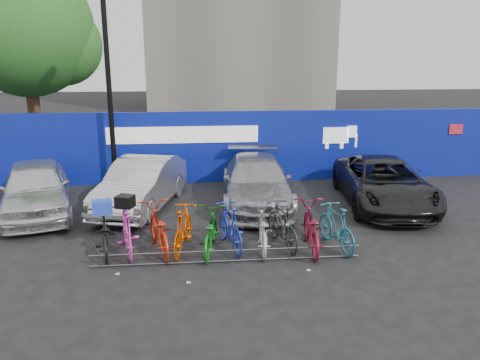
{
  "coord_description": "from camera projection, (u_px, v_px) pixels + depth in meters",
  "views": [
    {
      "loc": [
        -0.61,
        -9.54,
        4.16
      ],
      "look_at": [
        0.52,
        2.0,
        1.09
      ],
      "focal_mm": 35.0,
      "sensor_mm": 36.0,
      "label": 1
    }
  ],
  "objects": [
    {
      "name": "ground",
      "position": [
        226.0,
        251.0,
        10.3
      ],
      "size": [
        100.0,
        100.0,
        0.0
      ],
      "primitive_type": "plane",
      "color": "black",
      "rests_on": "ground"
    },
    {
      "name": "hoarding",
      "position": [
        213.0,
        147.0,
        15.76
      ],
      "size": [
        22.0,
        0.18,
        2.4
      ],
      "color": "#0A168C",
      "rests_on": "ground"
    },
    {
      "name": "tree",
      "position": [
        32.0,
        32.0,
        18.04
      ],
      "size": [
        5.4,
        5.2,
        7.8
      ],
      "color": "#382314",
      "rests_on": "ground"
    },
    {
      "name": "lamppost",
      "position": [
        109.0,
        86.0,
        14.36
      ],
      "size": [
        0.25,
        0.5,
        6.11
      ],
      "color": "black",
      "rests_on": "ground"
    },
    {
      "name": "bike_rack",
      "position": [
        227.0,
        256.0,
        9.68
      ],
      "size": [
        5.6,
        0.03,
        0.3
      ],
      "color": "#595B60",
      "rests_on": "ground"
    },
    {
      "name": "car_0",
      "position": [
        36.0,
        188.0,
        12.6
      ],
      "size": [
        2.81,
        4.56,
        1.45
      ],
      "primitive_type": "imported",
      "rotation": [
        0.0,
        0.0,
        0.28
      ],
      "color": "silver",
      "rests_on": "ground"
    },
    {
      "name": "car_1",
      "position": [
        141.0,
        184.0,
        13.09
      ],
      "size": [
        2.49,
        4.45,
        1.39
      ],
      "primitive_type": "imported",
      "rotation": [
        0.0,
        0.0,
        -0.26
      ],
      "color": "#AFAEB3",
      "rests_on": "ground"
    },
    {
      "name": "car_2",
      "position": [
        256.0,
        181.0,
        13.44
      ],
      "size": [
        2.23,
        4.81,
        1.36
      ],
      "primitive_type": "imported",
      "rotation": [
        0.0,
        0.0,
        -0.07
      ],
      "color": "#999A9D",
      "rests_on": "ground"
    },
    {
      "name": "car_3",
      "position": [
        384.0,
        183.0,
        13.36
      ],
      "size": [
        2.76,
        5.02,
        1.33
      ],
      "primitive_type": "imported",
      "rotation": [
        0.0,
        0.0,
        -0.12
      ],
      "color": "black",
      "rests_on": "ground"
    },
    {
      "name": "bike_0",
      "position": [
        104.0,
        234.0,
        10.1
      ],
      "size": [
        0.93,
        1.81,
        0.91
      ],
      "primitive_type": "imported",
      "rotation": [
        0.0,
        0.0,
        3.34
      ],
      "color": "black",
      "rests_on": "ground"
    },
    {
      "name": "bike_1",
      "position": [
        127.0,
        231.0,
        10.08
      ],
      "size": [
        0.87,
        1.82,
        1.05
      ],
      "primitive_type": "imported",
      "rotation": [
        0.0,
        0.0,
        3.37
      ],
      "color": "#EE40BF",
      "rests_on": "ground"
    },
    {
      "name": "bike_2",
      "position": [
        158.0,
        229.0,
        10.2
      ],
      "size": [
        1.15,
        2.05,
        1.02
      ],
      "primitive_type": "imported",
      "rotation": [
        0.0,
        0.0,
        3.4
      ],
      "color": "red",
      "rests_on": "ground"
    },
    {
      "name": "bike_3",
      "position": [
        183.0,
        229.0,
        10.2
      ],
      "size": [
        0.8,
        1.76,
        1.02
      ],
      "primitive_type": "imported",
      "rotation": [
        0.0,
        0.0,
        2.95
      ],
      "color": "#CD4300",
      "rests_on": "ground"
    },
    {
      "name": "bike_4",
      "position": [
        210.0,
        232.0,
        10.18
      ],
      "size": [
        0.87,
        1.84,
        0.93
      ],
      "primitive_type": "imported",
      "rotation": [
        0.0,
        0.0,
        2.99
      ],
      "color": "#136E17",
      "rests_on": "ground"
    },
    {
      "name": "bike_5",
      "position": [
        230.0,
        226.0,
        10.35
      ],
      "size": [
        0.83,
        1.78,
        1.03
      ],
      "primitive_type": "imported",
      "rotation": [
        0.0,
        0.0,
        3.35
      ],
      "color": "#1F32A7",
      "rests_on": "ground"
    },
    {
      "name": "bike_6",
      "position": [
        262.0,
        229.0,
        10.32
      ],
      "size": [
        0.77,
        1.83,
        0.94
      ],
      "primitive_type": "imported",
      "rotation": [
        0.0,
        0.0,
        3.06
      ],
      "color": "#A5AAAD",
      "rests_on": "ground"
    },
    {
      "name": "bike_7",
      "position": [
        282.0,
        225.0,
        10.46
      ],
      "size": [
        0.82,
        1.77,
        1.03
      ],
      "primitive_type": "imported",
      "rotation": [
        0.0,
        0.0,
        3.34
      ],
      "color": "#2A2A2D",
      "rests_on": "ground"
    },
    {
      "name": "bike_8",
      "position": [
        311.0,
        227.0,
        10.31
      ],
      "size": [
        0.87,
        2.01,
        1.03
      ],
      "primitive_type": "imported",
      "rotation": [
        0.0,
        0.0,
        3.04
      ],
      "color": "maroon",
      "rests_on": "ground"
    },
    {
      "name": "bike_9",
      "position": [
        336.0,
        227.0,
        10.37
      ],
      "size": [
        0.78,
        1.73,
        1.01
      ],
      "primitive_type": "imported",
      "rotation": [
        0.0,
        0.0,
        3.33
      ],
      "color": "#216F7E",
      "rests_on": "ground"
    },
    {
      "name": "cargo_crate",
      "position": [
        102.0,
        207.0,
        9.95
      ],
      "size": [
        0.46,
        0.39,
        0.29
      ],
      "primitive_type": "cube",
      "rotation": [
        0.0,
        0.0,
        0.22
      ],
      "color": "blue",
      "rests_on": "bike_0"
    },
    {
      "name": "cargo_topcase",
      "position": [
        125.0,
        202.0,
        9.91
      ],
      "size": [
        0.43,
        0.41,
        0.26
      ],
      "primitive_type": "cube",
      "rotation": [
        0.0,
        0.0,
        -0.34
      ],
      "color": "black",
      "rests_on": "bike_1"
    }
  ]
}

